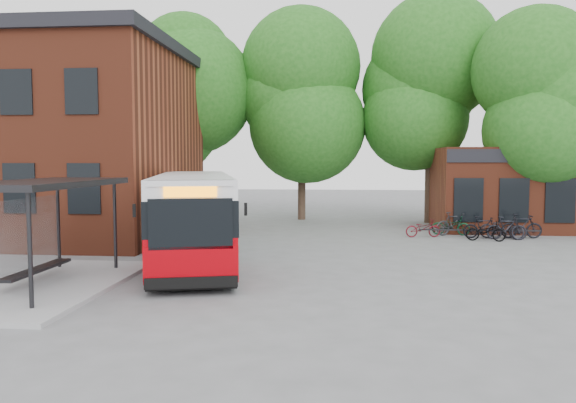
# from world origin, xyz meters

# --- Properties ---
(ground) EXTENTS (100.00, 100.00, 0.00)m
(ground) POSITION_xyz_m (0.00, 0.00, 0.00)
(ground) COLOR #5F5F61
(bus_shelter) EXTENTS (3.60, 7.00, 2.90)m
(bus_shelter) POSITION_xyz_m (-4.50, -1.00, 1.45)
(bus_shelter) COLOR black
(bus_shelter) RESTS_ON ground
(bike_rail) EXTENTS (5.20, 0.10, 0.38)m
(bike_rail) POSITION_xyz_m (9.28, 10.00, 0.19)
(bike_rail) COLOR black
(bike_rail) RESTS_ON ground
(tree_0) EXTENTS (7.92, 7.92, 11.00)m
(tree_0) POSITION_xyz_m (-6.00, 16.00, 5.50)
(tree_0) COLOR #1E5817
(tree_0) RESTS_ON ground
(tree_1) EXTENTS (7.92, 7.92, 10.40)m
(tree_1) POSITION_xyz_m (1.00, 17.00, 5.20)
(tree_1) COLOR #1E5817
(tree_1) RESTS_ON ground
(tree_2) EXTENTS (7.92, 7.92, 11.00)m
(tree_2) POSITION_xyz_m (8.00, 16.00, 5.50)
(tree_2) COLOR #1E5817
(tree_2) RESTS_ON ground
(tree_3) EXTENTS (7.04, 7.04, 9.28)m
(tree_3) POSITION_xyz_m (13.00, 12.00, 4.64)
(tree_3) COLOR #1E5817
(tree_3) RESTS_ON ground
(city_bus) EXTENTS (5.16, 11.70, 2.91)m
(city_bus) POSITION_xyz_m (-1.83, 3.91, 1.45)
(city_bus) COLOR #A20008
(city_bus) RESTS_ON ground
(bicycle_0) EXTENTS (1.60, 0.75, 0.81)m
(bicycle_0) POSITION_xyz_m (6.86, 10.06, 0.40)
(bicycle_0) COLOR #5B0D17
(bicycle_0) RESTS_ON ground
(bicycle_1) EXTENTS (1.82, 1.14, 1.06)m
(bicycle_1) POSITION_xyz_m (8.34, 10.88, 0.53)
(bicycle_1) COLOR #2B2B2F
(bicycle_1) RESTS_ON ground
(bicycle_2) EXTENTS (1.75, 0.80, 0.89)m
(bicycle_2) POSITION_xyz_m (8.23, 10.90, 0.44)
(bicycle_2) COLOR #0A3B21
(bicycle_2) RESTS_ON ground
(bicycle_3) EXTENTS (1.68, 0.71, 0.98)m
(bicycle_3) POSITION_xyz_m (9.37, 9.80, 0.49)
(bicycle_3) COLOR black
(bicycle_3) RESTS_ON ground
(bicycle_4) EXTENTS (1.68, 0.88, 0.84)m
(bicycle_4) POSITION_xyz_m (9.32, 9.08, 0.42)
(bicycle_4) COLOR black
(bicycle_4) RESTS_ON ground
(bicycle_5) EXTENTS (1.70, 0.65, 1.00)m
(bicycle_5) POSITION_xyz_m (10.31, 9.57, 0.50)
(bicycle_5) COLOR black
(bicycle_5) RESTS_ON ground
(bicycle_6) EXTENTS (1.94, 1.25, 0.96)m
(bicycle_6) POSITION_xyz_m (10.18, 9.83, 0.48)
(bicycle_6) COLOR black
(bicycle_6) RESTS_ON ground
(bicycle_7) EXTENTS (1.79, 0.59, 1.06)m
(bicycle_7) POSITION_xyz_m (11.08, 10.07, 0.53)
(bicycle_7) COLOR black
(bicycle_7) RESTS_ON ground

